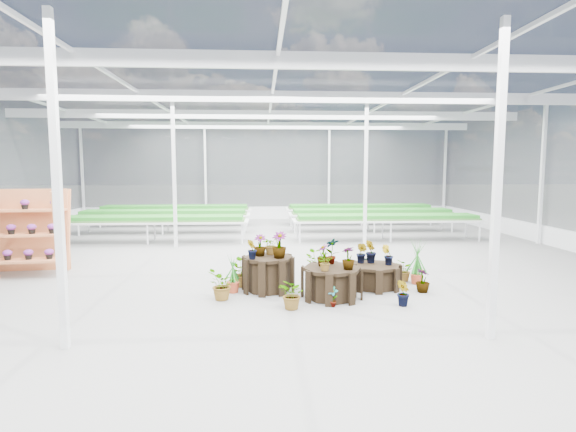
{
  "coord_description": "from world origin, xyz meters",
  "views": [
    {
      "loc": [
        -0.3,
        -10.11,
        2.45
      ],
      "look_at": [
        0.34,
        0.81,
        1.3
      ],
      "focal_mm": 28.0,
      "sensor_mm": 36.0,
      "label": 1
    }
  ],
  "objects": [
    {
      "name": "plinth_low",
      "position": [
        2.02,
        -1.13,
        0.24
      ],
      "size": [
        1.15,
        1.15,
        0.48
      ],
      "primitive_type": "cylinder",
      "rotation": [
        0.0,
        0.0,
        -0.07
      ],
      "color": "black",
      "rests_on": "ground"
    },
    {
      "name": "shelf_rack",
      "position": [
        -5.82,
        0.51,
        0.99
      ],
      "size": [
        1.95,
        1.15,
        1.98
      ],
      "primitive_type": null,
      "rotation": [
        0.0,
        0.0,
        0.09
      ],
      "color": "#CA7342",
      "rests_on": "ground"
    },
    {
      "name": "plinth_mid",
      "position": [
        1.02,
        -1.83,
        0.3
      ],
      "size": [
        1.36,
        1.36,
        0.6
      ],
      "primitive_type": "cylinder",
      "rotation": [
        0.0,
        0.0,
        -0.23
      ],
      "color": "black",
      "rests_on": "ground"
    },
    {
      "name": "plinth_tall",
      "position": [
        -0.18,
        -1.23,
        0.35
      ],
      "size": [
        1.24,
        1.24,
        0.7
      ],
      "primitive_type": "cylinder",
      "rotation": [
        0.0,
        0.0,
        -0.25
      ],
      "color": "black",
      "rests_on": "ground"
    },
    {
      "name": "ground_plane",
      "position": [
        0.0,
        0.0,
        0.0
      ],
      "size": [
        24.0,
        24.0,
        0.0
      ],
      "primitive_type": "plane",
      "color": "gray",
      "rests_on": "ground"
    },
    {
      "name": "nursery_plants",
      "position": [
        0.68,
        -1.15,
        0.44
      ],
      "size": [
        4.53,
        3.09,
        1.22
      ],
      "color": "#206F1F",
      "rests_on": "ground"
    },
    {
      "name": "greenhouse_shell",
      "position": [
        0.0,
        0.0,
        2.25
      ],
      "size": [
        18.0,
        24.0,
        4.5
      ],
      "primitive_type": null,
      "color": "white",
      "rests_on": "ground"
    },
    {
      "name": "steel_frame",
      "position": [
        0.0,
        0.0,
        2.25
      ],
      "size": [
        18.0,
        24.0,
        4.5
      ],
      "primitive_type": null,
      "color": "silver",
      "rests_on": "ground"
    },
    {
      "name": "nursery_benches",
      "position": [
        0.0,
        7.2,
        0.42
      ],
      "size": [
        16.0,
        7.0,
        0.84
      ],
      "primitive_type": null,
      "color": "silver",
      "rests_on": "ground"
    }
  ]
}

